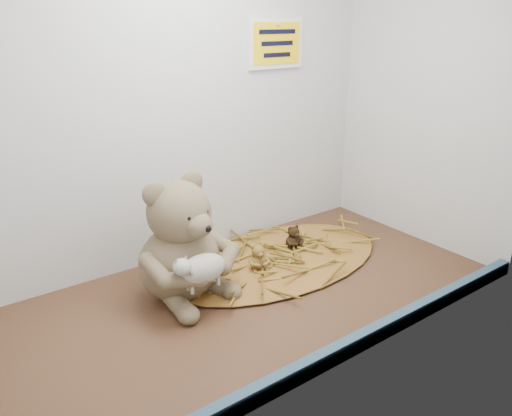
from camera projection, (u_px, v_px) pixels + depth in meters
alcove_shell at (225, 99)px, 108.31cm from camera, size 120.40×60.20×90.40cm
front_rail at (337, 352)px, 95.33cm from camera, size 119.28×2.20×3.60cm
straw_bed at (276, 259)px, 134.80cm from camera, size 64.63×37.53×1.25cm
main_teddy at (179, 238)px, 113.51cm from camera, size 28.48×29.49×29.43cm
toy_lamb at (203, 269)px, 106.77cm from camera, size 14.06×8.58×9.08cm
mini_teddy_tan at (258, 255)px, 127.47cm from camera, size 7.02×7.23×6.96cm
mini_teddy_brown at (293, 236)px, 139.24cm from camera, size 5.60×5.89×6.64cm
wall_sign at (276, 43)px, 136.62cm from camera, size 16.00×1.20×11.00cm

